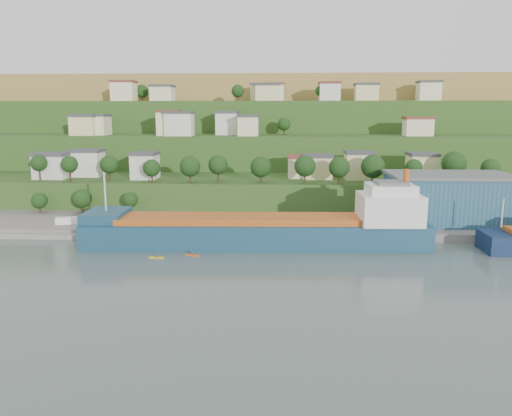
# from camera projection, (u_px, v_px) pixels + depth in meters

# --- Properties ---
(ground) EXTENTS (500.00, 500.00, 0.00)m
(ground) POSITION_uv_depth(u_px,v_px,m) (247.00, 258.00, 105.01)
(ground) COLOR #43524E
(ground) RESTS_ON ground
(quay) EXTENTS (220.00, 26.00, 4.00)m
(quay) POSITION_uv_depth(u_px,v_px,m) (329.00, 229.00, 131.48)
(quay) COLOR slate
(quay) RESTS_ON ground
(pebble_beach) EXTENTS (40.00, 18.00, 2.40)m
(pebble_beach) POSITION_uv_depth(u_px,v_px,m) (41.00, 231.00, 129.35)
(pebble_beach) COLOR slate
(pebble_beach) RESTS_ON ground
(hillside) EXTENTS (360.00, 210.46, 96.00)m
(hillside) POSITION_uv_depth(u_px,v_px,m) (268.00, 170.00, 270.56)
(hillside) COLOR #284719
(hillside) RESTS_ON ground
(cargo_ship_near) EXTENTS (78.65, 15.23, 20.11)m
(cargo_ship_near) POSITION_uv_depth(u_px,v_px,m) (267.00, 232.00, 114.31)
(cargo_ship_near) COLOR #153D4F
(cargo_ship_near) RESTS_ON ground
(warehouse) EXTENTS (31.14, 19.24, 12.80)m
(warehouse) POSITION_uv_depth(u_px,v_px,m) (448.00, 198.00, 129.28)
(warehouse) COLOR #1E495A
(warehouse) RESTS_ON quay
(caravan) EXTENTS (5.77, 3.46, 2.52)m
(caravan) POSITION_uv_depth(u_px,v_px,m) (67.00, 222.00, 128.41)
(caravan) COLOR white
(caravan) RESTS_ON pebble_beach
(dinghy) EXTENTS (4.07, 2.26, 0.77)m
(dinghy) POSITION_uv_depth(u_px,v_px,m) (70.00, 230.00, 123.20)
(dinghy) COLOR silver
(dinghy) RESTS_ON pebble_beach
(kayak_orange) EXTENTS (3.36, 1.92, 0.85)m
(kayak_orange) POSITION_uv_depth(u_px,v_px,m) (192.00, 254.00, 106.79)
(kayak_orange) COLOR #F45C15
(kayak_orange) RESTS_ON ground
(kayak_yellow) EXTENTS (3.33, 0.96, 0.82)m
(kayak_yellow) POSITION_uv_depth(u_px,v_px,m) (157.00, 257.00, 104.98)
(kayak_yellow) COLOR gold
(kayak_yellow) RESTS_ON ground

